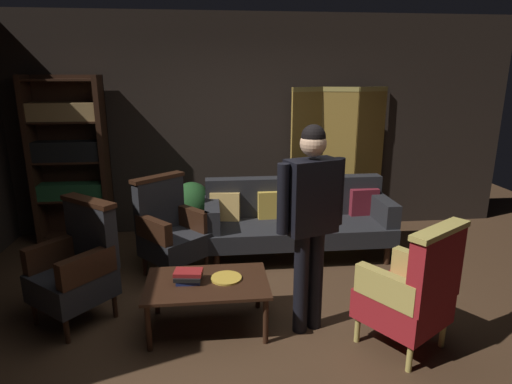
{
  "coord_description": "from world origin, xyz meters",
  "views": [
    {
      "loc": [
        -0.43,
        -3.19,
        2.06
      ],
      "look_at": [
        0.0,
        0.8,
        0.95
      ],
      "focal_mm": 30.08,
      "sensor_mm": 36.0,
      "label": 1
    }
  ],
  "objects_px": {
    "potted_plant": "(192,209)",
    "velvet_couch": "(297,217)",
    "armchair_wing_right": "(170,229)",
    "bookshelf": "(69,156)",
    "standing_figure": "(311,212)",
    "book_black_cloth": "(188,276)",
    "brass_tray": "(226,278)",
    "coffee_table": "(207,287)",
    "book_red_leather": "(188,272)",
    "armchair_wing_left": "(77,266)",
    "armchair_gilt_accent": "(412,291)",
    "book_navy_cloth": "(189,280)",
    "folding_screen": "(337,158)"
  },
  "relations": [
    {
      "from": "coffee_table",
      "to": "armchair_wing_right",
      "type": "height_order",
      "value": "armchair_wing_right"
    },
    {
      "from": "velvet_couch",
      "to": "folding_screen",
      "type": "bearing_deg",
      "value": 49.1
    },
    {
      "from": "armchair_wing_left",
      "to": "armchair_wing_right",
      "type": "xyz_separation_m",
      "value": [
        0.71,
        0.8,
        0.0
      ]
    },
    {
      "from": "armchair_wing_right",
      "to": "brass_tray",
      "type": "bearing_deg",
      "value": -62.47
    },
    {
      "from": "armchair_wing_right",
      "to": "brass_tray",
      "type": "xyz_separation_m",
      "value": [
        0.54,
        -1.04,
        -0.06
      ]
    },
    {
      "from": "armchair_wing_right",
      "to": "armchair_gilt_accent",
      "type": "bearing_deg",
      "value": -38.57
    },
    {
      "from": "folding_screen",
      "to": "armchair_wing_left",
      "type": "height_order",
      "value": "folding_screen"
    },
    {
      "from": "armchair_wing_left",
      "to": "book_red_leather",
      "type": "bearing_deg",
      "value": -15.11
    },
    {
      "from": "standing_figure",
      "to": "brass_tray",
      "type": "relative_size",
      "value": 6.64
    },
    {
      "from": "velvet_couch",
      "to": "book_navy_cloth",
      "type": "bearing_deg",
      "value": -129.78
    },
    {
      "from": "armchair_wing_right",
      "to": "bookshelf",
      "type": "bearing_deg",
      "value": 139.15
    },
    {
      "from": "velvet_couch",
      "to": "standing_figure",
      "type": "relative_size",
      "value": 1.25
    },
    {
      "from": "bookshelf",
      "to": "coffee_table",
      "type": "height_order",
      "value": "bookshelf"
    },
    {
      "from": "velvet_couch",
      "to": "armchair_wing_right",
      "type": "height_order",
      "value": "armchair_wing_right"
    },
    {
      "from": "book_black_cloth",
      "to": "brass_tray",
      "type": "relative_size",
      "value": 0.85
    },
    {
      "from": "folding_screen",
      "to": "book_navy_cloth",
      "type": "xyz_separation_m",
      "value": [
        -1.88,
        -2.23,
        -0.55
      ]
    },
    {
      "from": "velvet_couch",
      "to": "book_navy_cloth",
      "type": "height_order",
      "value": "velvet_couch"
    },
    {
      "from": "coffee_table",
      "to": "book_black_cloth",
      "type": "height_order",
      "value": "book_black_cloth"
    },
    {
      "from": "potted_plant",
      "to": "brass_tray",
      "type": "bearing_deg",
      "value": -79.19
    },
    {
      "from": "coffee_table",
      "to": "standing_figure",
      "type": "relative_size",
      "value": 0.59
    },
    {
      "from": "armchair_wing_left",
      "to": "armchair_wing_right",
      "type": "height_order",
      "value": "same"
    },
    {
      "from": "potted_plant",
      "to": "book_red_leather",
      "type": "bearing_deg",
      "value": -88.9
    },
    {
      "from": "standing_figure",
      "to": "book_black_cloth",
      "type": "height_order",
      "value": "standing_figure"
    },
    {
      "from": "folding_screen",
      "to": "coffee_table",
      "type": "relative_size",
      "value": 1.9
    },
    {
      "from": "velvet_couch",
      "to": "coffee_table",
      "type": "height_order",
      "value": "velvet_couch"
    },
    {
      "from": "armchair_wing_left",
      "to": "armchair_gilt_accent",
      "type": "bearing_deg",
      "value": -15.43
    },
    {
      "from": "potted_plant",
      "to": "standing_figure",
      "type": "bearing_deg",
      "value": -62.49
    },
    {
      "from": "potted_plant",
      "to": "armchair_gilt_accent",
      "type": "bearing_deg",
      "value": -53.02
    },
    {
      "from": "armchair_wing_right",
      "to": "book_red_leather",
      "type": "height_order",
      "value": "armchair_wing_right"
    },
    {
      "from": "folding_screen",
      "to": "armchair_wing_left",
      "type": "xyz_separation_m",
      "value": [
        -2.82,
        -1.97,
        -0.5
      ]
    },
    {
      "from": "potted_plant",
      "to": "velvet_couch",
      "type": "bearing_deg",
      "value": -17.32
    },
    {
      "from": "brass_tray",
      "to": "armchair_gilt_accent",
      "type": "bearing_deg",
      "value": -19.41
    },
    {
      "from": "velvet_couch",
      "to": "coffee_table",
      "type": "bearing_deg",
      "value": -125.73
    },
    {
      "from": "armchair_gilt_accent",
      "to": "brass_tray",
      "type": "height_order",
      "value": "armchair_gilt_accent"
    },
    {
      "from": "book_red_leather",
      "to": "book_black_cloth",
      "type": "bearing_deg",
      "value": 0.0
    },
    {
      "from": "standing_figure",
      "to": "book_red_leather",
      "type": "height_order",
      "value": "standing_figure"
    },
    {
      "from": "book_red_leather",
      "to": "brass_tray",
      "type": "xyz_separation_m",
      "value": [
        0.31,
        0.01,
        -0.07
      ]
    },
    {
      "from": "armchair_wing_right",
      "to": "book_black_cloth",
      "type": "height_order",
      "value": "armchair_wing_right"
    },
    {
      "from": "bookshelf",
      "to": "potted_plant",
      "type": "relative_size",
      "value": 2.55
    },
    {
      "from": "bookshelf",
      "to": "potted_plant",
      "type": "height_order",
      "value": "bookshelf"
    },
    {
      "from": "velvet_couch",
      "to": "armchair_wing_right",
      "type": "bearing_deg",
      "value": -165.57
    },
    {
      "from": "book_navy_cloth",
      "to": "book_red_leather",
      "type": "bearing_deg",
      "value": 0.0
    },
    {
      "from": "bookshelf",
      "to": "armchair_wing_left",
      "type": "relative_size",
      "value": 1.97
    },
    {
      "from": "book_red_leather",
      "to": "potted_plant",
      "type": "bearing_deg",
      "value": 91.1
    },
    {
      "from": "book_black_cloth",
      "to": "book_red_leather",
      "type": "relative_size",
      "value": 0.96
    },
    {
      "from": "armchair_wing_left",
      "to": "potted_plant",
      "type": "height_order",
      "value": "armchair_wing_left"
    },
    {
      "from": "standing_figure",
      "to": "potted_plant",
      "type": "relative_size",
      "value": 2.12
    },
    {
      "from": "velvet_couch",
      "to": "bookshelf",
      "type": "bearing_deg",
      "value": 164.73
    },
    {
      "from": "book_red_leather",
      "to": "brass_tray",
      "type": "height_order",
      "value": "book_red_leather"
    },
    {
      "from": "bookshelf",
      "to": "brass_tray",
      "type": "xyz_separation_m",
      "value": [
        1.82,
        -2.15,
        -0.65
      ]
    }
  ]
}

